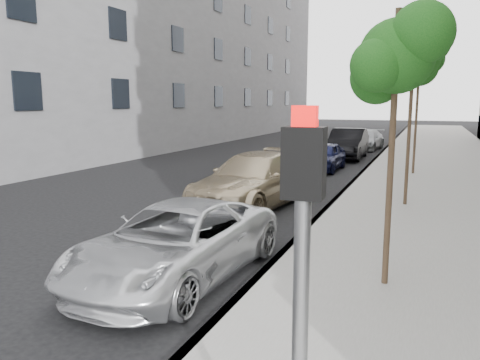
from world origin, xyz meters
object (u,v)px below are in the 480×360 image
Objects in this scene: tree_far at (420,67)px; minivan at (177,242)px; sedan_rear at (365,140)px; tree_near at (398,57)px; sedan_blue at (324,156)px; tree_mid at (415,55)px; sedan_black at (348,144)px; suv at (254,180)px; signal_pole at (301,285)px.

tree_far reaches higher than minivan.
sedan_rear is at bearing 107.24° from tree_far.
tree_near is 14.30m from sedan_blue.
sedan_rear is at bearing 100.93° from tree_mid.
tree_far is 1.05× the size of sedan_black.
tree_far reaches higher than tree_near.
minivan is (-3.47, -13.76, -3.80)m from tree_far.
tree_near is 24.15m from sedan_rear.
minivan is at bearing -167.63° from tree_near.
suv is 1.21× the size of sedan_rear.
tree_near is 0.98× the size of sedan_rear.
suv reaches higher than minivan.
tree_near is at bearing -90.00° from tree_mid.
tree_near reaches higher than sedan_black.
tree_mid reaches higher than sedan_blue.
tree_near reaches higher than suv.
tree_far is at bearing 79.68° from minivan.
sedan_black is (0.62, 13.14, 0.04)m from suv.
sedan_blue is 0.84× the size of sedan_rear.
tree_far reaches higher than sedan_rear.
sedan_rear is (0.56, 10.31, 0.01)m from sedan_blue.
signal_pole is at bearing -82.20° from sedan_black.
tree_mid is 8.86m from minivan.
tree_mid is 0.95× the size of suv.
tree_near is 4.71m from minivan.
signal_pole is 0.54× the size of suv.
tree_far is at bearing 90.00° from tree_near.
sedan_black reaches higher than sedan_rear.
sedan_rear is at bearing 93.50° from minivan.
sedan_blue is (-3.73, 18.42, -1.33)m from signal_pole.
signal_pole is at bearing -90.80° from tree_mid.
signal_pole is at bearing -91.84° from tree_near.
tree_far is (0.00, 13.00, 0.71)m from tree_near.
signal_pole is (-0.16, -5.01, -1.78)m from tree_near.
tree_far is at bearing -4.48° from sedan_blue.
tree_near is at bearing 84.81° from signal_pole.
signal_pole is 28.94m from sedan_rear.
tree_mid reaches higher than sedan_black.
sedan_black is at bearing 94.28° from minivan.
sedan_rear is at bearing 97.98° from tree_near.
tree_near is 0.84× the size of tree_far.
minivan is 0.87× the size of suv.
sedan_blue is at bearing 95.99° from suv.
signal_pole is 11.10m from suv.
tree_far is at bearing 86.14° from signal_pole.
suv reaches higher than sedan_blue.
tree_mid reaches higher than tree_near.
tree_far is 18.18m from signal_pole.
tree_mid is 1.02× the size of sedan_black.
suv is 1.43× the size of sedan_blue.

